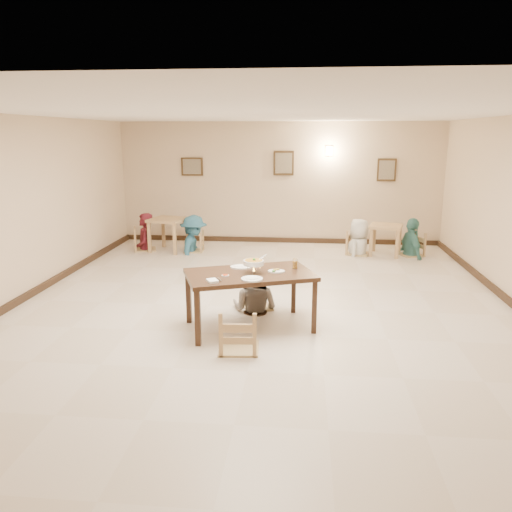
# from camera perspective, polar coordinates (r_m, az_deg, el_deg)

# --- Properties ---
(floor) EXTENTS (10.00, 10.00, 0.00)m
(floor) POSITION_cam_1_polar(r_m,az_deg,el_deg) (8.01, 0.79, -5.89)
(floor) COLOR beige
(floor) RESTS_ON ground
(ceiling) EXTENTS (10.00, 10.00, 0.00)m
(ceiling) POSITION_cam_1_polar(r_m,az_deg,el_deg) (7.55, 0.87, 16.08)
(ceiling) COLOR white
(ceiling) RESTS_ON wall_back
(wall_back) EXTENTS (10.00, 0.00, 10.00)m
(wall_back) POSITION_cam_1_polar(r_m,az_deg,el_deg) (12.59, 2.70, 8.30)
(wall_back) COLOR beige
(wall_back) RESTS_ON floor
(wall_front) EXTENTS (10.00, 0.00, 10.00)m
(wall_front) POSITION_cam_1_polar(r_m,az_deg,el_deg) (2.85, -7.52, -11.09)
(wall_front) COLOR beige
(wall_front) RESTS_ON floor
(wall_left) EXTENTS (0.00, 10.00, 10.00)m
(wall_left) POSITION_cam_1_polar(r_m,az_deg,el_deg) (8.90, -25.88, 4.67)
(wall_left) COLOR beige
(wall_left) RESTS_ON floor
(baseboard_back) EXTENTS (8.00, 0.06, 0.12)m
(baseboard_back) POSITION_cam_1_polar(r_m,az_deg,el_deg) (12.78, 2.62, 1.85)
(baseboard_back) COLOR #302014
(baseboard_back) RESTS_ON floor
(baseboard_left) EXTENTS (0.06, 10.00, 0.12)m
(baseboard_left) POSITION_cam_1_polar(r_m,az_deg,el_deg) (9.19, -24.79, -4.21)
(baseboard_left) COLOR #302014
(baseboard_left) RESTS_ON floor
(picture_a) EXTENTS (0.55, 0.04, 0.45)m
(picture_a) POSITION_cam_1_polar(r_m,az_deg,el_deg) (12.81, -7.32, 10.10)
(picture_a) COLOR #3A2916
(picture_a) RESTS_ON wall_back
(picture_b) EXTENTS (0.50, 0.04, 0.60)m
(picture_b) POSITION_cam_1_polar(r_m,az_deg,el_deg) (12.50, 3.18, 10.56)
(picture_b) COLOR #3A2916
(picture_b) RESTS_ON wall_back
(picture_c) EXTENTS (0.45, 0.04, 0.55)m
(picture_c) POSITION_cam_1_polar(r_m,az_deg,el_deg) (12.66, 14.71, 9.50)
(picture_c) COLOR #3A2916
(picture_c) RESTS_ON wall_back
(wall_sconce) EXTENTS (0.16, 0.05, 0.22)m
(wall_sconce) POSITION_cam_1_polar(r_m,az_deg,el_deg) (12.50, 8.35, 11.81)
(wall_sconce) COLOR #FFD88C
(wall_sconce) RESTS_ON wall_back
(main_table) EXTENTS (1.97, 1.53, 0.81)m
(main_table) POSITION_cam_1_polar(r_m,az_deg,el_deg) (6.98, -0.72, -2.57)
(main_table) COLOR #3A2314
(main_table) RESTS_ON floor
(chair_far) EXTENTS (0.42, 0.42, 0.90)m
(chair_far) POSITION_cam_1_polar(r_m,az_deg,el_deg) (7.85, 0.19, -2.88)
(chair_far) COLOR tan
(chair_far) RESTS_ON floor
(chair_near) EXTENTS (0.50, 0.50, 1.07)m
(chair_near) POSITION_cam_1_polar(r_m,az_deg,el_deg) (6.33, -2.01, -6.21)
(chair_near) COLOR tan
(chair_near) RESTS_ON floor
(main_diner) EXTENTS (0.94, 0.83, 1.61)m
(main_diner) POSITION_cam_1_polar(r_m,az_deg,el_deg) (7.66, -0.13, -0.49)
(main_diner) COLOR gray
(main_diner) RESTS_ON floor
(curry_warmer) EXTENTS (0.32, 0.29, 0.26)m
(curry_warmer) POSITION_cam_1_polar(r_m,az_deg,el_deg) (6.89, -0.27, -0.77)
(curry_warmer) COLOR silver
(curry_warmer) RESTS_ON main_table
(rice_plate_far) EXTENTS (0.31, 0.31, 0.07)m
(rice_plate_far) POSITION_cam_1_polar(r_m,az_deg,el_deg) (7.20, -1.73, -1.25)
(rice_plate_far) COLOR white
(rice_plate_far) RESTS_ON main_table
(rice_plate_near) EXTENTS (0.29, 0.29, 0.07)m
(rice_plate_near) POSITION_cam_1_polar(r_m,az_deg,el_deg) (6.62, -0.47, -2.61)
(rice_plate_near) COLOR white
(rice_plate_near) RESTS_ON main_table
(fried_plate) EXTENTS (0.24, 0.24, 0.05)m
(fried_plate) POSITION_cam_1_polar(r_m,az_deg,el_deg) (6.99, 2.32, -1.70)
(fried_plate) COLOR white
(fried_plate) RESTS_ON main_table
(chili_dish) EXTENTS (0.10, 0.10, 0.02)m
(chili_dish) POSITION_cam_1_polar(r_m,az_deg,el_deg) (6.80, -3.54, -2.23)
(chili_dish) COLOR white
(chili_dish) RESTS_ON main_table
(napkin_cutlery) EXTENTS (0.22, 0.27, 0.03)m
(napkin_cutlery) POSITION_cam_1_polar(r_m,az_deg,el_deg) (6.55, -4.98, -2.83)
(napkin_cutlery) COLOR white
(napkin_cutlery) RESTS_ON main_table
(drink_glass) EXTENTS (0.07, 0.07, 0.14)m
(drink_glass) POSITION_cam_1_polar(r_m,az_deg,el_deg) (7.18, 4.49, -0.91)
(drink_glass) COLOR white
(drink_glass) RESTS_ON main_table
(bg_table_left) EXTENTS (0.94, 0.94, 0.78)m
(bg_table_left) POSITION_cam_1_polar(r_m,az_deg,el_deg) (11.89, -9.98, 3.60)
(bg_table_left) COLOR tan
(bg_table_left) RESTS_ON floor
(bg_table_right) EXTENTS (0.85, 0.85, 0.69)m
(bg_table_right) POSITION_cam_1_polar(r_m,az_deg,el_deg) (11.70, 14.62, 2.80)
(bg_table_right) COLOR tan
(bg_table_right) RESTS_ON floor
(bg_chair_ll) EXTENTS (0.49, 0.49, 1.04)m
(bg_chair_ll) POSITION_cam_1_polar(r_m,az_deg,el_deg) (12.11, -12.65, 3.06)
(bg_chair_ll) COLOR tan
(bg_chair_ll) RESTS_ON floor
(bg_chair_lr) EXTENTS (0.42, 0.42, 0.90)m
(bg_chair_lr) POSITION_cam_1_polar(r_m,az_deg,el_deg) (11.77, -7.15, 2.64)
(bg_chair_lr) COLOR tan
(bg_chair_lr) RESTS_ON floor
(bg_chair_rl) EXTENTS (0.50, 0.50, 1.06)m
(bg_chair_rl) POSITION_cam_1_polar(r_m,az_deg,el_deg) (11.63, 11.73, 2.74)
(bg_chair_rl) COLOR tan
(bg_chair_rl) RESTS_ON floor
(bg_chair_rr) EXTENTS (0.47, 0.47, 1.00)m
(bg_chair_rr) POSITION_cam_1_polar(r_m,az_deg,el_deg) (11.83, 17.43, 2.44)
(bg_chair_rr) COLOR tan
(bg_chair_rr) RESTS_ON floor
(bg_diner_a) EXTENTS (0.58, 0.73, 1.77)m
(bg_diner_a) POSITION_cam_1_polar(r_m,az_deg,el_deg) (12.05, -12.75, 4.78)
(bg_diner_a) COLOR #581521
(bg_diner_a) RESTS_ON floor
(bg_diner_b) EXTENTS (0.67, 1.13, 1.73)m
(bg_diner_b) POSITION_cam_1_polar(r_m,az_deg,el_deg) (11.69, -7.21, 4.65)
(bg_diner_b) COLOR #316B89
(bg_diner_b) RESTS_ON floor
(bg_diner_c) EXTENTS (0.82, 0.95, 1.64)m
(bg_diner_c) POSITION_cam_1_polar(r_m,az_deg,el_deg) (11.58, 11.80, 4.17)
(bg_diner_c) COLOR silver
(bg_diner_c) RESTS_ON floor
(bg_diner_d) EXTENTS (0.62, 1.07, 1.72)m
(bg_diner_d) POSITION_cam_1_polar(r_m,az_deg,el_deg) (11.77, 17.55, 4.15)
(bg_diner_d) COLOR teal
(bg_diner_d) RESTS_ON floor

